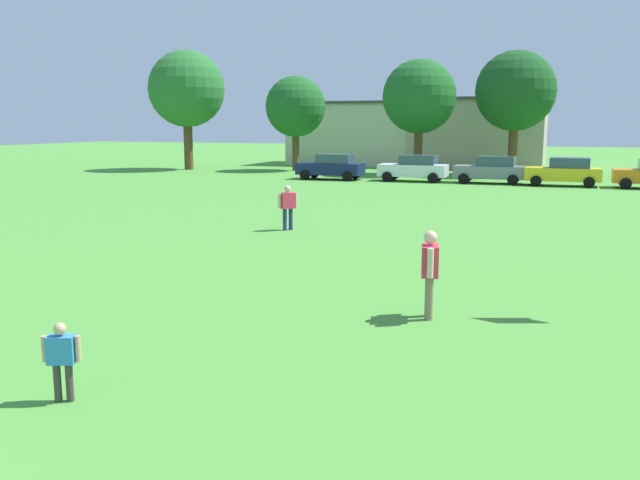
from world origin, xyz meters
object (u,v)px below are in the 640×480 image
at_px(bystander_near_trees, 288,204).
at_px(tree_far_right, 515,91).
at_px(parked_car_gray_2, 491,170).
at_px(adult_bystander, 430,267).
at_px(tree_right, 419,97).
at_px(tree_far_left, 187,89).
at_px(tree_left, 296,107).
at_px(parked_car_navy_0, 332,166).
at_px(parked_car_white_1, 414,168).
at_px(child_kite_flyer, 62,355).
at_px(parked_car_yellow_3, 564,171).

height_order(bystander_near_trees, tree_far_right, tree_far_right).
bearing_deg(parked_car_gray_2, adult_bystander, 93.87).
bearing_deg(tree_right, tree_far_left, -177.06).
xyz_separation_m(bystander_near_trees, tree_left, (-10.95, 27.84, 3.97)).
bearing_deg(tree_far_right, tree_right, -165.63).
height_order(tree_left, tree_far_right, tree_far_right).
relative_size(parked_car_navy_0, parked_car_white_1, 1.00).
distance_m(child_kite_flyer, tree_left, 44.97).
relative_size(tree_far_left, tree_far_right, 1.07).
xyz_separation_m(parked_car_white_1, tree_left, (-10.85, 6.63, 4.04)).
xyz_separation_m(adult_bystander, parked_car_yellow_3, (2.20, 30.21, -0.16)).
distance_m(bystander_near_trees, tree_far_left, 32.91).
relative_size(adult_bystander, parked_car_navy_0, 0.40).
distance_m(parked_car_navy_0, parked_car_gray_2, 10.25).
distance_m(adult_bystander, tree_far_left, 44.11).
distance_m(bystander_near_trees, parked_car_yellow_3, 22.93).
height_order(tree_left, tree_right, tree_right).
relative_size(bystander_near_trees, parked_car_navy_0, 0.37).
distance_m(parked_car_yellow_3, tree_far_left, 29.32).
relative_size(child_kite_flyer, tree_far_right, 0.13).
bearing_deg(parked_car_navy_0, tree_far_right, -144.30).
height_order(parked_car_gray_2, tree_left, tree_left).
distance_m(parked_car_navy_0, tree_right, 8.93).
xyz_separation_m(parked_car_yellow_3, tree_left, (-19.90, 6.73, 4.04)).
distance_m(parked_car_gray_2, parked_car_yellow_3, 4.27).
bearing_deg(adult_bystander, tree_far_right, -9.76).
height_order(parked_car_white_1, tree_right, tree_right).
xyz_separation_m(parked_car_navy_0, parked_car_gray_2, (10.23, 0.61, 0.00)).
height_order(parked_car_navy_0, tree_right, tree_right).
distance_m(tree_left, tree_far_right, 16.36).
relative_size(adult_bystander, bystander_near_trees, 1.09).
bearing_deg(child_kite_flyer, tree_left, 87.10).
bearing_deg(parked_car_gray_2, bystander_near_trees, 77.63).
height_order(parked_car_white_1, tree_far_right, tree_far_right).
xyz_separation_m(child_kite_flyer, parked_car_yellow_3, (6.07, 35.85, 0.20)).
distance_m(adult_bystander, bystander_near_trees, 11.32).
xyz_separation_m(parked_car_navy_0, parked_car_white_1, (5.44, 0.46, 0.00)).
distance_m(parked_car_navy_0, parked_car_yellow_3, 14.50).
bearing_deg(adult_bystander, bystander_near_trees, 24.71).
relative_size(bystander_near_trees, parked_car_yellow_3, 0.37).
distance_m(tree_far_left, tree_right, 18.40).
relative_size(parked_car_navy_0, tree_left, 0.59).
height_order(adult_bystander, parked_car_navy_0, adult_bystander).
bearing_deg(tree_far_right, bystander_near_trees, -100.62).
xyz_separation_m(parked_car_yellow_3, tree_far_left, (-28.40, 4.89, 5.44)).
height_order(adult_bystander, tree_far_left, tree_far_left).
relative_size(adult_bystander, tree_far_right, 0.20).
bearing_deg(parked_car_white_1, child_kite_flyer, 94.74).
xyz_separation_m(parked_car_white_1, parked_car_gray_2, (4.79, 0.15, 0.00)).
relative_size(tree_far_left, tree_left, 1.29).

